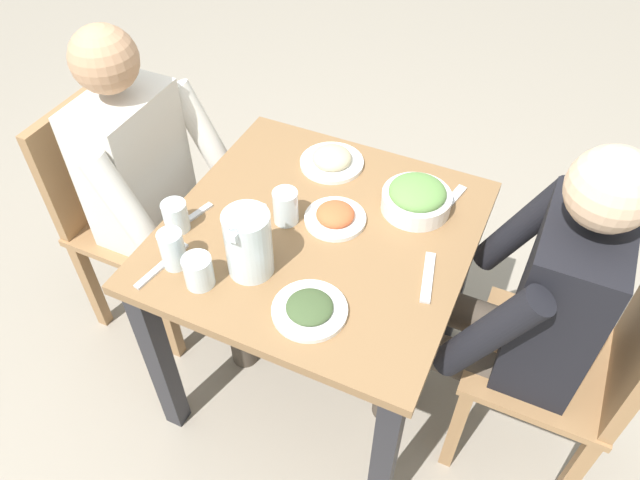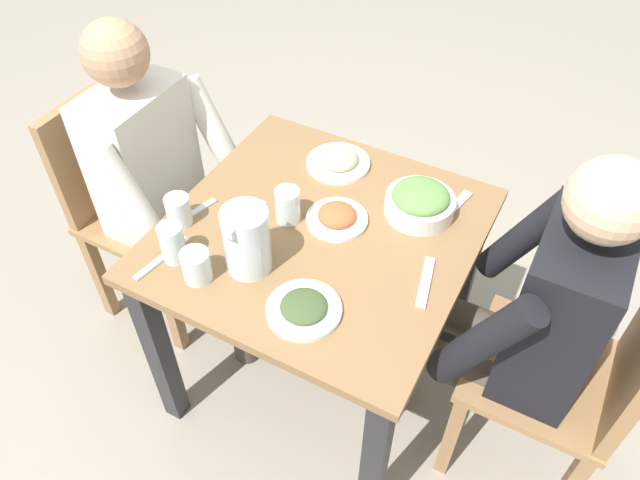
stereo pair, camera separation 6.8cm
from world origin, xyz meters
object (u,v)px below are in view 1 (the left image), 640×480
object	(u,v)px
dining_table	(319,263)
plate_dolmas	(310,309)
water_glass_far_right	(176,216)
salad_bowl	(417,198)
water_glass_near_left	(173,249)
water_pitcher	(249,243)
chair_far	(121,206)
plate_rice_curry	(335,216)
chair_near	(580,362)
diner_near	(518,304)
water_glass_by_pitcher	(286,206)
plate_beans	(332,160)
water_glass_center	(198,271)
diner_far	(162,190)

from	to	relation	value
dining_table	plate_dolmas	size ratio (longest dim) A/B	4.44
dining_table	water_glass_far_right	bearing A→B (deg)	113.35
salad_bowl	water_glass_near_left	size ratio (longest dim) A/B	1.78
water_pitcher	water_glass_near_left	size ratio (longest dim) A/B	1.70
dining_table	chair_far	world-z (taller)	chair_far
plate_rice_curry	dining_table	bearing A→B (deg)	155.01
chair_near	dining_table	bearing A→B (deg)	93.46
dining_table	water_glass_near_left	xyz separation A→B (m)	(-0.27, 0.29, 0.19)
diner_near	water_pitcher	size ratio (longest dim) A/B	6.21
salad_bowl	water_glass_by_pitcher	distance (m)	0.37
plate_beans	water_glass_near_left	xyz separation A→B (m)	(-0.55, 0.20, 0.04)
diner_near	water_glass_by_pitcher	world-z (taller)	diner_near
diner_near	water_glass_center	distance (m)	0.84
plate_rice_curry	water_glass_by_pitcher	bearing A→B (deg)	112.55
chair_near	plate_rice_curry	distance (m)	0.78
plate_dolmas	plate_beans	world-z (taller)	plate_beans
plate_dolmas	water_glass_far_right	size ratio (longest dim) A/B	2.11
chair_far	water_pitcher	xyz separation A→B (m)	(-0.23, -0.67, 0.32)
chair_near	plate_dolmas	xyz separation A→B (m)	(-0.31, 0.67, 0.24)
chair_near	water_glass_far_right	xyz separation A→B (m)	(-0.20, 1.13, 0.27)
diner_near	plate_dolmas	bearing A→B (deg)	124.13
dining_table	plate_beans	size ratio (longest dim) A/B	4.21
water_glass_center	water_glass_far_right	bearing A→B (deg)	49.22
dining_table	plate_rice_curry	xyz separation A→B (m)	(0.06, -0.03, 0.15)
diner_far	water_glass_near_left	xyz separation A→B (m)	(-0.30, -0.27, 0.14)
diner_far	water_glass_by_pitcher	world-z (taller)	diner_far
diner_far	water_glass_far_right	distance (m)	0.30
water_glass_by_pitcher	water_glass_center	xyz separation A→B (m)	(-0.30, 0.09, -0.01)
chair_near	plate_dolmas	distance (m)	0.77
water_glass_near_left	water_glass_far_right	distance (m)	0.14
chair_far	water_pitcher	size ratio (longest dim) A/B	4.65
chair_far	diner_near	bearing A→B (deg)	-89.28
water_pitcher	plate_rice_curry	xyz separation A→B (m)	(0.26, -0.13, -0.08)
salad_bowl	water_glass_far_right	xyz separation A→B (m)	(-0.35, 0.57, 0.00)
diner_near	plate_beans	bearing A→B (deg)	70.01
diner_near	dining_table	bearing A→B (deg)	94.71
plate_rice_curry	water_glass_by_pitcher	world-z (taller)	water_glass_by_pitcher
diner_far	plate_dolmas	xyz separation A→B (m)	(-0.30, -0.66, 0.09)
plate_dolmas	water_glass_near_left	world-z (taller)	water_glass_near_left
dining_table	chair_near	distance (m)	0.77
diner_far	water_glass_near_left	size ratio (longest dim) A/B	10.56
dining_table	salad_bowl	bearing A→B (deg)	-47.25
plate_beans	dining_table	bearing A→B (deg)	-163.15
salad_bowl	water_glass_far_right	size ratio (longest dim) A/B	2.23
salad_bowl	water_glass_center	world-z (taller)	salad_bowl
water_glass_far_right	water_pitcher	bearing A→B (deg)	-99.96
plate_beans	water_glass_far_right	bearing A→B (deg)	147.90
dining_table	diner_far	size ratio (longest dim) A/B	0.71
dining_table	water_glass_center	size ratio (longest dim) A/B	9.44
chair_near	chair_far	distance (m)	1.53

